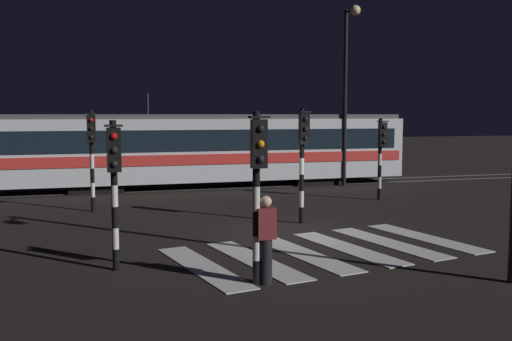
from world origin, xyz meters
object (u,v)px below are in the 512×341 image
at_px(traffic_light_corner_near_left, 114,172).
at_px(tram, 210,148).
at_px(traffic_light_corner_far_right, 381,147).
at_px(traffic_light_corner_far_left, 92,145).
at_px(street_lamp_trackside_right, 348,76).
at_px(traffic_light_median_centre, 303,148).
at_px(traffic_light_kerb_mid_left, 258,172).
at_px(pedestrian_waiting_at_kerb, 266,239).

bearing_deg(traffic_light_corner_near_left, tram, 69.61).
bearing_deg(traffic_light_corner_far_right, traffic_light_corner_far_left, 177.41).
xyz_separation_m(traffic_light_corner_far_right, street_lamp_trackside_right, (0.70, 4.39, 2.92)).
height_order(traffic_light_median_centre, street_lamp_trackside_right, street_lamp_trackside_right).
relative_size(traffic_light_corner_near_left, tram, 0.17).
bearing_deg(traffic_light_corner_far_right, tram, 131.92).
xyz_separation_m(traffic_light_corner_far_left, traffic_light_corner_near_left, (0.26, -7.83, -0.17)).
distance_m(traffic_light_kerb_mid_left, tram, 15.30).
distance_m(traffic_light_corner_near_left, tram, 14.14).
relative_size(traffic_light_corner_far_left, street_lamp_trackside_right, 0.43).
relative_size(traffic_light_kerb_mid_left, street_lamp_trackside_right, 0.42).
bearing_deg(traffic_light_median_centre, street_lamp_trackside_right, 56.51).
height_order(traffic_light_corner_far_right, traffic_light_corner_near_left, traffic_light_corner_near_left).
xyz_separation_m(traffic_light_median_centre, street_lamp_trackside_right, (5.27, 7.96, 2.70)).
relative_size(traffic_light_corner_far_right, tram, 0.17).
distance_m(traffic_light_corner_near_left, pedestrian_waiting_at_kerb, 3.44).
bearing_deg(traffic_light_corner_near_left, street_lamp_trackside_right, 47.13).
xyz_separation_m(traffic_light_corner_far_right, traffic_light_corner_far_left, (-10.47, 0.47, 0.19)).
distance_m(traffic_light_kerb_mid_left, street_lamp_trackside_right, 16.23).
bearing_deg(traffic_light_kerb_mid_left, traffic_light_corner_near_left, 143.42).
height_order(traffic_light_corner_far_left, tram, tram).
height_order(traffic_light_median_centre, traffic_light_corner_far_right, traffic_light_median_centre).
xyz_separation_m(traffic_light_kerb_mid_left, traffic_light_median_centre, (3.14, 5.64, 0.08)).
xyz_separation_m(traffic_light_kerb_mid_left, street_lamp_trackside_right, (8.41, 13.61, 2.78)).
xyz_separation_m(tram, pedestrian_waiting_at_kerb, (-2.24, -15.04, -0.88)).
xyz_separation_m(street_lamp_trackside_right, pedestrian_waiting_at_kerb, (-8.22, -13.54, -4.09)).
bearing_deg(tram, traffic_light_corner_far_right, -48.08).
relative_size(traffic_light_median_centre, traffic_light_corner_near_left, 1.10).
height_order(traffic_light_median_centre, traffic_light_corner_far_left, traffic_light_median_centre).
relative_size(street_lamp_trackside_right, pedestrian_waiting_at_kerb, 4.64).
bearing_deg(traffic_light_corner_near_left, traffic_light_median_centre, 33.88).
xyz_separation_m(traffic_light_corner_far_left, pedestrian_waiting_at_kerb, (2.95, -9.62, -1.36)).
height_order(traffic_light_kerb_mid_left, traffic_light_corner_near_left, traffic_light_kerb_mid_left).
height_order(traffic_light_kerb_mid_left, street_lamp_trackside_right, street_lamp_trackside_right).
bearing_deg(traffic_light_kerb_mid_left, pedestrian_waiting_at_kerb, 19.60).
bearing_deg(street_lamp_trackside_right, pedestrian_waiting_at_kerb, -121.27).
xyz_separation_m(traffic_light_median_centre, traffic_light_corner_far_right, (4.57, 3.57, -0.22)).
bearing_deg(tram, traffic_light_corner_far_left, -133.75).
height_order(traffic_light_corner_far_right, pedestrian_waiting_at_kerb, traffic_light_corner_far_right).
bearing_deg(traffic_light_kerb_mid_left, tram, 80.88).
height_order(traffic_light_kerb_mid_left, traffic_light_median_centre, traffic_light_median_centre).
relative_size(traffic_light_median_centre, traffic_light_corner_far_right, 1.11).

